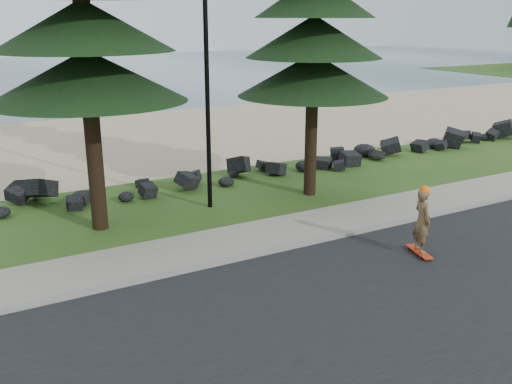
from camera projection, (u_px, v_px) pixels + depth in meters
ground at (260, 240)px, 15.25m from camera, size 160.00×160.00×0.00m
road at (371, 312)px, 11.50m from camera, size 160.00×7.00×0.02m
kerb at (278, 250)px, 14.49m from camera, size 160.00×0.20×0.10m
sidewalk at (257, 236)px, 15.41m from camera, size 160.00×2.00×0.08m
beach_sand at (111, 141)px, 27.34m from camera, size 160.00×15.00×0.01m
ocean at (12, 76)px, 57.77m from camera, size 160.00×58.00×0.01m
seawall_boulders at (181, 188)px, 19.92m from camera, size 60.00×2.40×1.10m
lamp_post at (207, 73)px, 16.70m from camera, size 0.25×0.14×8.14m
skateboarder at (422, 221)px, 14.01m from camera, size 0.52×1.00×1.80m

